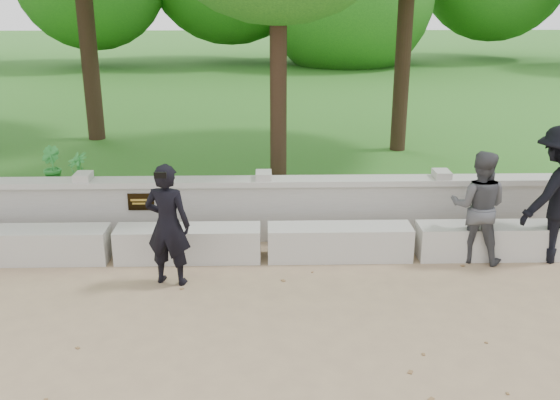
{
  "coord_description": "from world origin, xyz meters",
  "views": [
    {
      "loc": [
        2.02,
        -5.73,
        3.41
      ],
      "look_at": [
        2.2,
        1.37,
        1.0
      ],
      "focal_mm": 40.0,
      "sensor_mm": 36.0,
      "label": 1
    }
  ],
  "objects": [
    {
      "name": "ground",
      "position": [
        0.0,
        0.0,
        0.0
      ],
      "size": [
        80.0,
        80.0,
        0.0
      ],
      "primitive_type": "plane",
      "color": "#9B835F",
      "rests_on": "ground"
    },
    {
      "name": "lawn",
      "position": [
        0.0,
        14.0,
        0.12
      ],
      "size": [
        40.0,
        22.0,
        0.25
      ],
      "primitive_type": "cube",
      "color": "#356422",
      "rests_on": "ground"
    },
    {
      "name": "concrete_bench",
      "position": [
        0.0,
        1.9,
        0.22
      ],
      "size": [
        11.9,
        0.45,
        0.45
      ],
      "color": "beige",
      "rests_on": "ground"
    },
    {
      "name": "parapet_wall",
      "position": [
        0.0,
        2.6,
        0.46
      ],
      "size": [
        12.5,
        0.35,
        0.9
      ],
      "color": "#B2AFA8",
      "rests_on": "ground"
    },
    {
      "name": "man_main",
      "position": [
        0.86,
        1.22,
        0.75
      ],
      "size": [
        0.62,
        0.57,
        1.51
      ],
      "color": "black",
      "rests_on": "ground"
    },
    {
      "name": "visitor_left",
      "position": [
        4.78,
        1.8,
        0.74
      ],
      "size": [
        0.87,
        0.78,
        1.48
      ],
      "color": "#424348",
      "rests_on": "ground"
    },
    {
      "name": "visitor_mid",
      "position": [
        5.8,
        1.8,
        0.91
      ],
      "size": [
        1.35,
        1.14,
        1.82
      ],
      "color": "black",
      "rests_on": "ground"
    },
    {
      "name": "shrub_b",
      "position": [
        -1.57,
        4.43,
        0.59
      ],
      "size": [
        0.48,
        0.47,
        0.68
      ],
      "primitive_type": "imported",
      "rotation": [
        0.0,
        0.0,
        2.36
      ],
      "color": "green",
      "rests_on": "lawn"
    },
    {
      "name": "shrub_d",
      "position": [
        -0.98,
        3.97,
        0.59
      ],
      "size": [
        0.51,
        0.51,
        0.68
      ],
      "primitive_type": "imported",
      "rotation": [
        0.0,
        0.0,
        5.55
      ],
      "color": "green",
      "rests_on": "lawn"
    }
  ]
}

